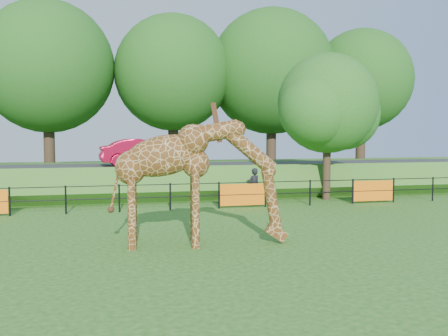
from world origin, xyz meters
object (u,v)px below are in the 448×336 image
Objects in this scene: visitor at (254,186)px; tree_east at (329,107)px; giraffe at (200,183)px; car_red at (141,152)px.

tree_east reaches higher than visitor.
visitor is (3.72, 7.21, -0.95)m from giraffe.
car_red is at bearing 99.41° from giraffe.
car_red is at bearing 151.02° from tree_east.
tree_east is at bearing 52.97° from giraffe.
visitor is 5.28m from tree_east.
giraffe is 3.07× the size of visitor.
car_red is 0.62× the size of tree_east.
tree_east is (7.59, 8.07, 2.54)m from giraffe.
giraffe is 0.72× the size of tree_east.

